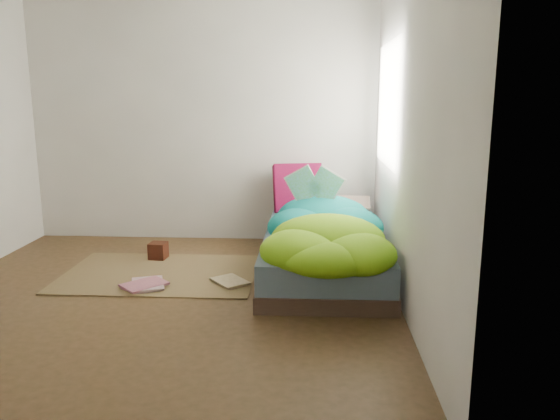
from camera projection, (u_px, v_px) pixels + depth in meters
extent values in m
cube|color=#3E2E18|center=(160.00, 298.00, 4.04)|extent=(3.50, 3.50, 0.00)
cube|color=beige|center=(202.00, 113.00, 5.48)|extent=(3.50, 0.04, 2.60)
cube|color=beige|center=(19.00, 142.00, 2.06)|extent=(3.50, 0.04, 2.60)
cube|color=beige|center=(407.00, 122.00, 3.67)|extent=(0.04, 3.50, 2.60)
cube|color=white|center=(388.00, 104.00, 4.53)|extent=(0.01, 1.00, 1.20)
cube|color=#3D2A21|center=(323.00, 264.00, 4.66)|extent=(1.00, 2.00, 0.12)
cube|color=#44566D|center=(324.00, 245.00, 4.63)|extent=(0.98, 1.96, 0.22)
cube|color=brown|center=(161.00, 273.00, 4.59)|extent=(1.60, 1.10, 0.01)
cube|color=beige|center=(341.00, 207.00, 5.33)|extent=(0.57, 0.38, 0.12)
cube|color=#550530|center=(298.00, 188.00, 5.38)|extent=(0.49, 0.24, 0.47)
cube|color=#390F0D|center=(158.00, 251.00, 4.97)|extent=(0.16, 0.16, 0.15)
imported|color=beige|center=(132.00, 286.00, 4.23)|extent=(0.33, 0.39, 0.02)
imported|color=#C16F76|center=(137.00, 281.00, 4.33)|extent=(0.40, 0.40, 0.03)
imported|color=tan|center=(218.00, 284.00, 4.28)|extent=(0.35, 0.36, 0.02)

